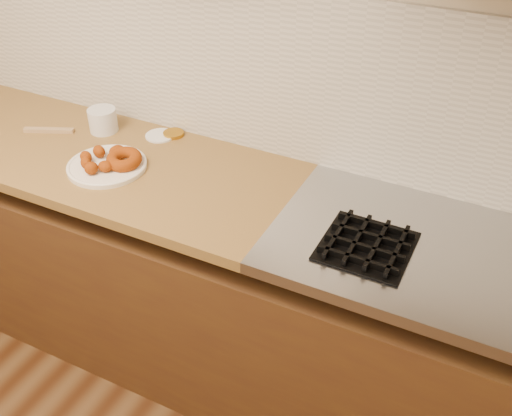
{
  "coord_description": "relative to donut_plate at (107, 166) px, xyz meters",
  "views": [
    {
      "loc": [
        1.12,
        0.24,
        2.02
      ],
      "look_at": [
        0.44,
        1.6,
        0.93
      ],
      "focal_mm": 42.0,
      "sensor_mm": 36.0,
      "label": 1
    }
  ],
  "objects": [
    {
      "name": "stovetop",
      "position": [
        1.31,
        0.07,
        -0.03
      ],
      "size": [
        1.3,
        0.62,
        0.04
      ],
      "primitive_type": "cube",
      "color": "#9EA0A5",
      "rests_on": "base_cabinet"
    },
    {
      "name": "backsplash",
      "position": [
        0.16,
        0.36,
        0.29
      ],
      "size": [
        3.6,
        0.02,
        0.6
      ],
      "primitive_type": "cube",
      "color": "beige",
      "rests_on": "wall_back"
    },
    {
      "name": "donut_plate",
      "position": [
        0.0,
        0.0,
        0.0
      ],
      "size": [
        0.28,
        0.28,
        0.02
      ],
      "primitive_type": "cylinder",
      "color": "silver",
      "rests_on": "butcher_block"
    },
    {
      "name": "wooden_utensil",
      "position": [
        -0.37,
        0.11,
        -0.0
      ],
      "size": [
        0.19,
        0.1,
        0.02
      ],
      "primitive_type": "cube",
      "rotation": [
        0.0,
        0.0,
        0.42
      ],
      "color": "#A28156",
      "rests_on": "butcher_block"
    },
    {
      "name": "fried_dough_chunks",
      "position": [
        -0.02,
        -0.01,
        0.03
      ],
      "size": [
        0.16,
        0.2,
        0.04
      ],
      "color": "#7C2E08",
      "rests_on": "donut_plate"
    },
    {
      "name": "tub_lid",
      "position": [
        0.04,
        0.28,
        -0.0
      ],
      "size": [
        0.14,
        0.14,
        0.01
      ],
      "primitive_type": "cylinder",
      "rotation": [
        0.0,
        0.0,
        0.24
      ],
      "color": "white",
      "rests_on": "butcher_block"
    },
    {
      "name": "base_cabinet",
      "position": [
        0.16,
        0.07,
        -0.52
      ],
      "size": [
        3.6,
        0.6,
        0.77
      ],
      "primitive_type": "cube",
      "color": "#482D13",
      "rests_on": "floor"
    },
    {
      "name": "brass_jar_lid",
      "position": [
        0.08,
        0.31,
        -0.0
      ],
      "size": [
        0.09,
        0.09,
        0.01
      ],
      "primitive_type": "cylinder",
      "rotation": [
        0.0,
        0.0,
        0.11
      ],
      "color": "#B7831F",
      "rests_on": "butcher_block"
    },
    {
      "name": "butcher_block",
      "position": [
        -0.49,
        0.07,
        -0.03
      ],
      "size": [
        2.3,
        0.62,
        0.04
      ],
      "primitive_type": "cube",
      "color": "olive",
      "rests_on": "base_cabinet"
    },
    {
      "name": "plastic_tub",
      "position": [
        -0.18,
        0.22,
        0.04
      ],
      "size": [
        0.13,
        0.13,
        0.09
      ],
      "primitive_type": "cylinder",
      "rotation": [
        0.0,
        0.0,
        -0.19
      ],
      "color": "silver",
      "rests_on": "butcher_block"
    },
    {
      "name": "wall_back",
      "position": [
        0.16,
        0.38,
        0.44
      ],
      "size": [
        4.0,
        0.02,
        2.7
      ],
      "primitive_type": "cube",
      "color": "#C6B599",
      "rests_on": "ground"
    },
    {
      "name": "ring_donut",
      "position": [
        0.06,
        0.03,
        0.03
      ],
      "size": [
        0.16,
        0.16,
        0.06
      ],
      "primitive_type": "torus",
      "rotation": [
        0.1,
        0.0,
        0.3
      ],
      "color": "#7C2E08",
      "rests_on": "donut_plate"
    },
    {
      "name": "burner_grates",
      "position": [
        1.29,
        -0.01,
        0.0
      ],
      "size": [
        0.91,
        0.26,
        0.03
      ],
      "color": "black",
      "rests_on": "stovetop"
    }
  ]
}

